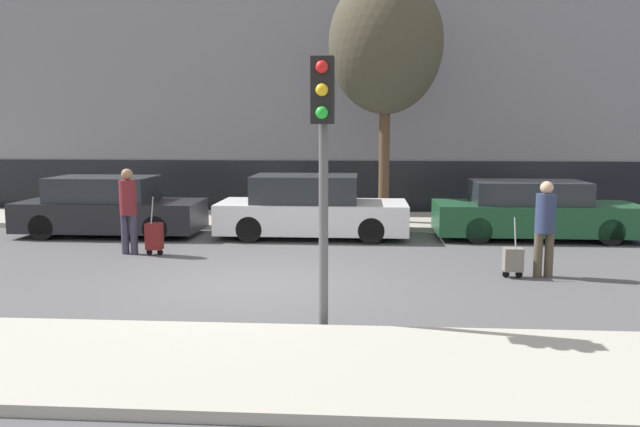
% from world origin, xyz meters
% --- Properties ---
extents(ground_plane, '(80.00, 80.00, 0.00)m').
position_xyz_m(ground_plane, '(0.00, 0.00, 0.00)').
color(ground_plane, '#4C4C4F').
extents(sidewalk_near, '(28.00, 2.50, 0.12)m').
position_xyz_m(sidewalk_near, '(0.00, -3.75, 0.06)').
color(sidewalk_near, '#A39E93').
rests_on(sidewalk_near, ground_plane).
extents(sidewalk_far, '(28.00, 3.00, 0.12)m').
position_xyz_m(sidewalk_far, '(0.00, 7.00, 0.06)').
color(sidewalk_far, '#A39E93').
rests_on(sidewalk_far, ground_plane).
extents(building_facade, '(28.00, 2.67, 9.31)m').
position_xyz_m(building_facade, '(0.00, 10.51, 4.64)').
color(building_facade, slate).
rests_on(building_facade, ground_plane).
extents(parked_car_0, '(4.36, 1.71, 1.43)m').
position_xyz_m(parked_car_0, '(-4.39, 4.52, 0.66)').
color(parked_car_0, black).
rests_on(parked_car_0, ground_plane).
extents(parked_car_1, '(4.47, 1.86, 1.48)m').
position_xyz_m(parked_car_1, '(0.50, 4.64, 0.69)').
color(parked_car_1, silver).
rests_on(parked_car_1, ground_plane).
extents(parked_car_2, '(4.65, 1.71, 1.36)m').
position_xyz_m(parked_car_2, '(5.74, 4.74, 0.64)').
color(parked_car_2, '#194728').
rests_on(parked_car_2, ground_plane).
extents(pedestrian_left, '(0.35, 0.34, 1.77)m').
position_xyz_m(pedestrian_left, '(-3.04, 2.28, 1.01)').
color(pedestrian_left, '#383347').
rests_on(pedestrian_left, ground_plane).
extents(trolley_left, '(0.34, 0.29, 1.20)m').
position_xyz_m(trolley_left, '(-2.50, 2.21, 0.39)').
color(trolley_left, maroon).
rests_on(trolley_left, ground_plane).
extents(pedestrian_right, '(0.35, 0.34, 1.68)m').
position_xyz_m(pedestrian_right, '(4.90, 0.84, 0.95)').
color(pedestrian_right, '#4C4233').
rests_on(pedestrian_right, ground_plane).
extents(trolley_right, '(0.34, 0.29, 1.06)m').
position_xyz_m(trolley_right, '(4.36, 0.74, 0.32)').
color(trolley_right, slate).
rests_on(trolley_right, ground_plane).
extents(traffic_light, '(0.28, 0.47, 3.42)m').
position_xyz_m(traffic_light, '(1.26, -2.37, 2.45)').
color(traffic_light, '#515154').
rests_on(traffic_light, ground_plane).
extents(parked_bicycle, '(1.77, 0.06, 0.96)m').
position_xyz_m(parked_bicycle, '(-0.67, 6.69, 0.49)').
color(parked_bicycle, black).
rests_on(parked_bicycle, sidewalk_far).
extents(bare_tree_near_crossing, '(2.95, 2.95, 6.44)m').
position_xyz_m(bare_tree_near_crossing, '(2.30, 6.54, 4.73)').
color(bare_tree_near_crossing, '#4C3826').
rests_on(bare_tree_near_crossing, sidewalk_far).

